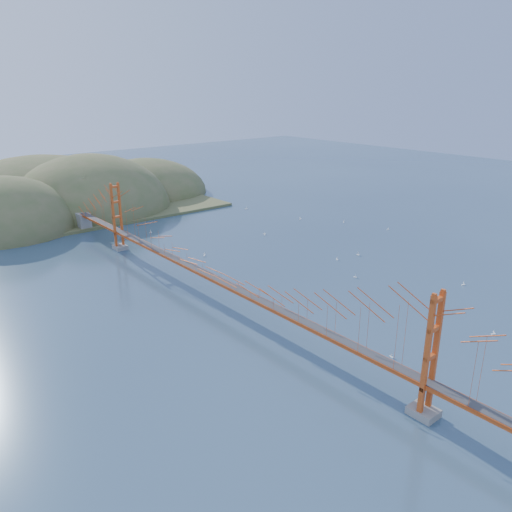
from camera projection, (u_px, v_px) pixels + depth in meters
ground at (221, 304)px, 65.21m from camera, size 320.00×320.00×0.00m
bridge at (219, 253)px, 63.06m from camera, size 2.20×94.40×12.00m
far_headlands at (57, 207)px, 116.41m from camera, size 84.00×58.00×25.00m
sailboat_12 at (151, 232)px, 96.60m from camera, size 0.55×0.48×0.63m
sailboat_3 at (204, 255)px, 83.60m from camera, size 0.70×0.70×0.73m
sailboat_2 at (463, 284)px, 71.34m from camera, size 0.58×0.58×0.65m
sailboat_9 at (344, 222)px, 103.79m from camera, size 0.56×0.56×0.59m
sailboat_16 at (264, 233)px, 95.83m from camera, size 0.60×0.60×0.63m
sailboat_7 at (246, 208)px, 114.84m from camera, size 0.64×0.62×0.72m
sailboat_17 at (300, 219)px, 106.05m from camera, size 0.61×0.58×0.69m
sailboat_1 at (355, 277)px, 74.21m from camera, size 0.54×0.57×0.64m
sailboat_11 at (388, 229)px, 98.61m from camera, size 0.51×0.51×0.56m
sailboat_10 at (391, 356)px, 52.53m from camera, size 0.43×0.49×0.55m
sailboat_6 at (493, 333)px, 57.30m from camera, size 0.56×0.56×0.62m
sailboat_4 at (265, 234)px, 95.12m from camera, size 0.62×0.62×0.64m
sailboat_14 at (358, 254)px, 83.86m from camera, size 0.53×0.64×0.75m
sailboat_0 at (337, 259)px, 81.71m from camera, size 0.54×0.54×0.61m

